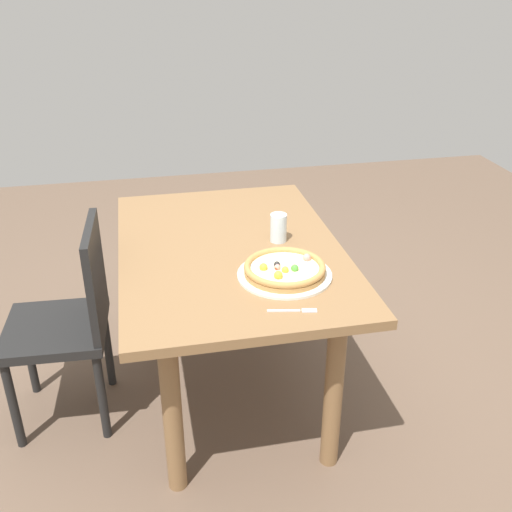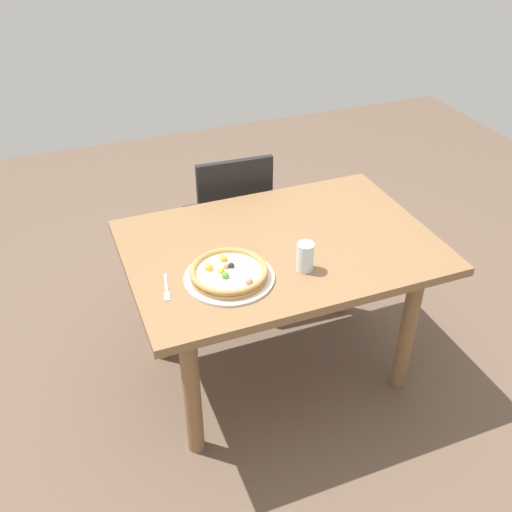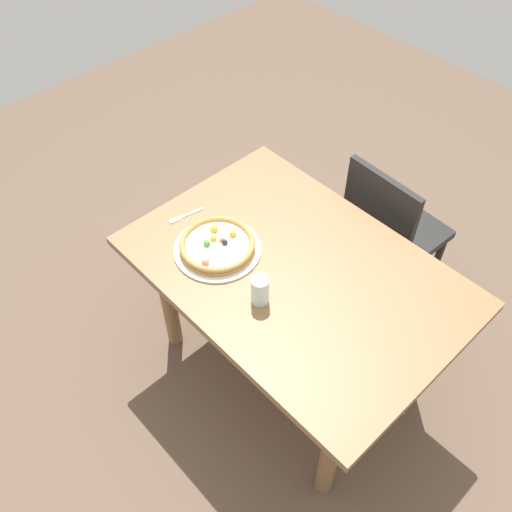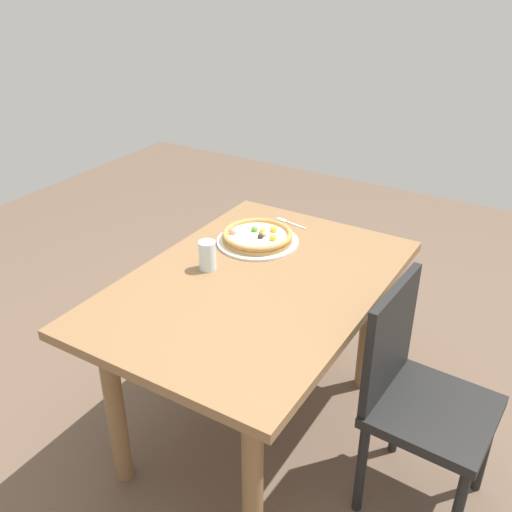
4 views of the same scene
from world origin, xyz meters
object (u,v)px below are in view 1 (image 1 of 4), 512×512
Objects in this scene: pizza at (285,269)px; plate at (285,275)px; chair_near at (71,318)px; fork at (297,311)px; dining_table at (231,270)px; drinking_glass at (278,228)px.

plate is at bearing 152.57° from pizza.
chair_near reaches higher than fork.
pizza is at bearing 28.94° from dining_table.
chair_near is 2.51× the size of plate.
chair_near is 2.91× the size of pizza.
dining_table is at bearing -85.97° from drinking_glass.
plate is at bearing -105.95° from chair_near.
plate is at bearing 29.00° from dining_table.
dining_table is 3.69× the size of plate.
plate reaches higher than dining_table.
fork is (0.52, 0.14, 0.11)m from dining_table.
fork is (0.24, -0.02, -0.03)m from pizza.
dining_table is at bearing -151.06° from pizza.
plate is 0.30m from drinking_glass.
drinking_glass is at bearing 170.78° from plate.
chair_near is 0.90m from pizza.
drinking_glass is (-0.54, 0.07, 0.06)m from fork.
pizza reaches higher than fork.
plate reaches higher than fork.
pizza reaches higher than plate.
chair_near is at bearing -89.70° from dining_table.
drinking_glass is (-0.01, 0.20, 0.17)m from dining_table.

